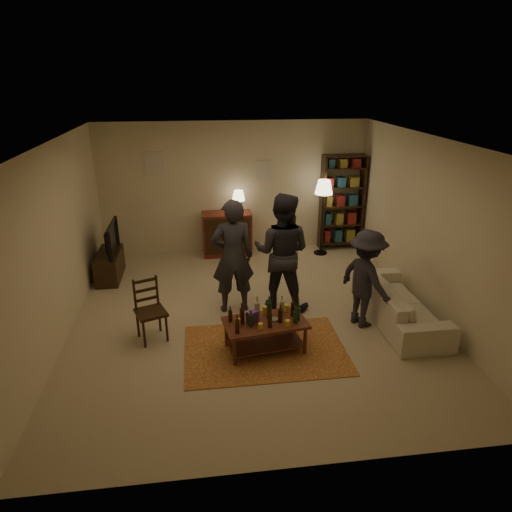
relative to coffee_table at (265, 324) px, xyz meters
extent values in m
plane|color=#C6B793|center=(-0.05, 0.95, -0.40)|extent=(6.00, 6.00, 0.00)
plane|color=beige|center=(-0.05, 3.95, 0.95)|extent=(5.50, 0.00, 5.50)
plane|color=beige|center=(-2.80, 0.95, 0.95)|extent=(0.00, 6.00, 6.00)
plane|color=beige|center=(2.70, 0.95, 0.95)|extent=(0.00, 6.00, 6.00)
plane|color=beige|center=(-0.05, -2.05, 0.95)|extent=(5.50, 0.00, 5.50)
plane|color=white|center=(-0.05, 0.95, 2.30)|extent=(6.00, 6.00, 0.00)
cube|color=beige|center=(-1.65, 3.93, 1.50)|extent=(0.35, 0.03, 0.45)
cube|color=beige|center=(0.55, 3.93, 1.30)|extent=(0.30, 0.03, 0.40)
cube|color=brown|center=(0.00, 0.00, -0.40)|extent=(2.20, 1.50, 0.01)
cube|color=brown|center=(0.00, 0.00, 0.03)|extent=(1.18, 0.76, 0.04)
cube|color=brown|center=(0.00, 0.00, -0.28)|extent=(1.06, 0.64, 0.02)
cylinder|color=brown|center=(-0.45, -0.31, -0.20)|extent=(0.05, 0.05, 0.41)
cylinder|color=brown|center=(0.52, -0.16, -0.20)|extent=(0.05, 0.05, 0.41)
cylinder|color=brown|center=(-0.52, 0.16, -0.20)|extent=(0.05, 0.05, 0.41)
cylinder|color=brown|center=(0.45, 0.31, -0.20)|extent=(0.05, 0.05, 0.41)
cylinder|color=gold|center=(-0.37, -0.06, 0.10)|extent=(0.07, 0.07, 0.10)
cylinder|color=gold|center=(-0.09, -0.19, 0.09)|extent=(0.07, 0.07, 0.09)
cylinder|color=gold|center=(0.02, 0.22, 0.10)|extent=(0.07, 0.07, 0.11)
cylinder|color=gold|center=(0.27, -0.16, 0.09)|extent=(0.07, 0.07, 0.09)
cylinder|color=gold|center=(0.34, 0.24, 0.10)|extent=(0.07, 0.07, 0.10)
cube|color=#633490|center=(-0.18, -0.01, 0.14)|extent=(0.17, 0.14, 0.18)
cylinder|color=gray|center=(0.12, 0.00, 0.06)|extent=(0.12, 0.12, 0.03)
cube|color=#311F10|center=(-1.56, 0.49, 0.02)|extent=(0.52, 0.52, 0.04)
cylinder|color=#311F10|center=(-1.65, 0.28, -0.19)|extent=(0.04, 0.04, 0.42)
cylinder|color=#311F10|center=(-1.35, 0.40, -0.19)|extent=(0.04, 0.04, 0.42)
cylinder|color=#311F10|center=(-1.76, 0.59, -0.19)|extent=(0.04, 0.04, 0.42)
cylinder|color=#311F10|center=(-1.46, 0.70, -0.19)|extent=(0.04, 0.04, 0.42)
cube|color=#311F10|center=(-1.61, 0.64, 0.28)|extent=(0.31, 0.14, 0.47)
cube|color=#311F10|center=(-2.50, 2.75, -0.15)|extent=(0.40, 1.00, 0.50)
imported|color=black|center=(-2.48, 2.75, 0.37)|extent=(0.13, 0.97, 0.56)
cube|color=maroon|center=(-0.25, 3.67, 0.05)|extent=(1.00, 0.48, 0.90)
cube|color=#311F10|center=(-0.25, 3.42, -0.18)|extent=(0.92, 0.02, 0.22)
cube|color=#311F10|center=(-0.25, 3.42, 0.08)|extent=(0.92, 0.02, 0.22)
cube|color=#311F10|center=(-0.25, 3.42, 0.34)|extent=(0.92, 0.02, 0.22)
cylinder|color=#311F10|center=(0.00, 3.67, 0.52)|extent=(0.12, 0.12, 0.04)
cylinder|color=#311F10|center=(0.00, 3.67, 0.65)|extent=(0.02, 0.02, 0.22)
cone|color=#FFE5B2|center=(0.00, 3.67, 0.86)|extent=(0.26, 0.26, 0.20)
cube|color=#311F10|center=(1.77, 3.73, 0.60)|extent=(0.04, 0.34, 2.00)
cube|color=#311F10|center=(2.63, 3.73, 0.60)|extent=(0.04, 0.34, 2.00)
cube|color=#311F10|center=(2.20, 3.73, -0.25)|extent=(0.90, 0.34, 0.03)
cube|color=#311F10|center=(2.20, 3.73, 0.15)|extent=(0.90, 0.34, 0.03)
cube|color=#311F10|center=(2.20, 3.73, 0.55)|extent=(0.90, 0.34, 0.03)
cube|color=#311F10|center=(2.20, 3.73, 0.95)|extent=(0.90, 0.34, 0.03)
cube|color=#311F10|center=(2.20, 3.73, 1.35)|extent=(0.90, 0.34, 0.03)
cube|color=#311F10|center=(2.20, 3.73, 1.60)|extent=(0.90, 0.34, 0.03)
cube|color=maroon|center=(1.90, 3.73, -0.11)|extent=(0.12, 0.22, 0.26)
cube|color=#225268|center=(2.15, 3.73, -0.11)|extent=(0.15, 0.22, 0.26)
cube|color=olive|center=(2.42, 3.73, -0.11)|extent=(0.18, 0.22, 0.26)
cube|color=#225268|center=(1.90, 3.73, 0.28)|extent=(0.12, 0.22, 0.24)
cube|color=olive|center=(2.15, 3.73, 0.28)|extent=(0.15, 0.22, 0.24)
cube|color=maroon|center=(2.42, 3.73, 0.28)|extent=(0.18, 0.22, 0.24)
cube|color=olive|center=(1.90, 3.73, 0.67)|extent=(0.12, 0.22, 0.22)
cube|color=maroon|center=(2.15, 3.73, 0.67)|extent=(0.15, 0.22, 0.22)
cube|color=#225268|center=(2.42, 3.73, 0.67)|extent=(0.18, 0.22, 0.22)
cube|color=maroon|center=(1.90, 3.73, 1.06)|extent=(0.12, 0.22, 0.20)
cube|color=#225268|center=(2.15, 3.73, 1.06)|extent=(0.15, 0.22, 0.20)
cube|color=olive|center=(2.42, 3.73, 1.06)|extent=(0.18, 0.22, 0.20)
cube|color=#225268|center=(1.90, 3.73, 1.45)|extent=(0.12, 0.22, 0.18)
cube|color=olive|center=(2.15, 3.73, 1.45)|extent=(0.15, 0.22, 0.18)
cube|color=maroon|center=(2.42, 3.73, 1.45)|extent=(0.18, 0.22, 0.18)
cylinder|color=black|center=(1.71, 3.44, -0.39)|extent=(0.28, 0.28, 0.03)
cylinder|color=black|center=(1.71, 3.44, 0.29)|extent=(0.03, 0.03, 1.39)
cone|color=#FFE5B2|center=(1.71, 3.44, 1.03)|extent=(0.36, 0.36, 0.28)
imported|color=beige|center=(2.15, 0.55, -0.10)|extent=(0.81, 2.08, 0.61)
imported|color=#292B32|center=(-0.33, 1.23, 0.51)|extent=(0.70, 0.49, 1.83)
imported|color=#26262E|center=(0.45, 1.23, 0.54)|extent=(1.13, 1.03, 1.90)
imported|color=#26252D|center=(1.57, 0.51, 0.35)|extent=(0.89, 1.11, 1.50)
camera|label=1|loc=(-0.83, -5.30, 3.15)|focal=32.00mm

